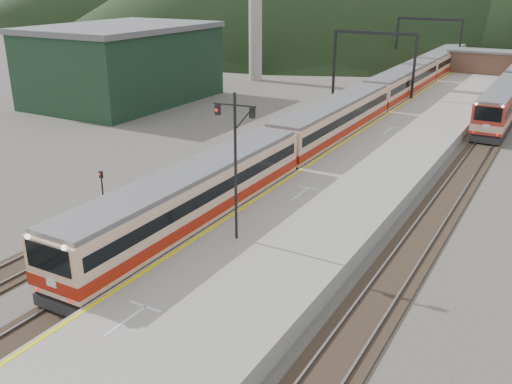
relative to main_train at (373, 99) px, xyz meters
The scene contains 12 objects.
track_main 7.47m from the main_train, 90.00° to the right, with size 2.60×200.00×0.23m.
track_far 8.99m from the main_train, 124.80° to the right, with size 2.60×200.00×0.23m.
track_second 13.71m from the main_train, 32.03° to the right, with size 2.60×200.00×0.23m.
platform 10.88m from the main_train, 58.65° to the right, with size 8.00×100.00×1.00m, color gray.
gantry_near 9.02m from the main_train, 110.06° to the left, with size 9.55×0.25×8.00m.
gantry_far 33.12m from the main_train, 94.96° to the left, with size 9.55×0.25×8.00m.
warehouse 28.57m from the main_train, 169.49° to the right, with size 14.50×20.50×8.60m.
station_shed 31.32m from the main_train, 79.70° to the left, with size 9.40×4.40×3.10m.
main_train is the anchor object (origin of this frame).
signal_mast 32.98m from the main_train, 83.58° to the right, with size 2.19×0.43×7.53m.
short_signal_b 14.18m from the main_train, 98.92° to the right, with size 0.26×0.23×2.27m.
short_signal_c 31.61m from the main_train, 103.40° to the right, with size 0.23×0.18×2.27m.
Camera 1 is at (17.60, -8.06, 13.60)m, focal length 40.00 mm.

